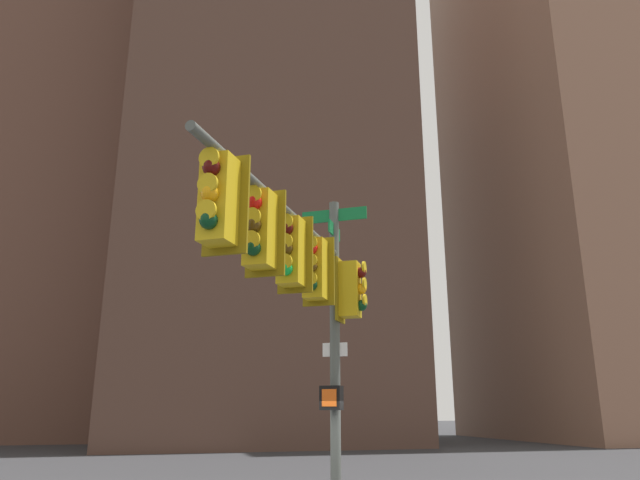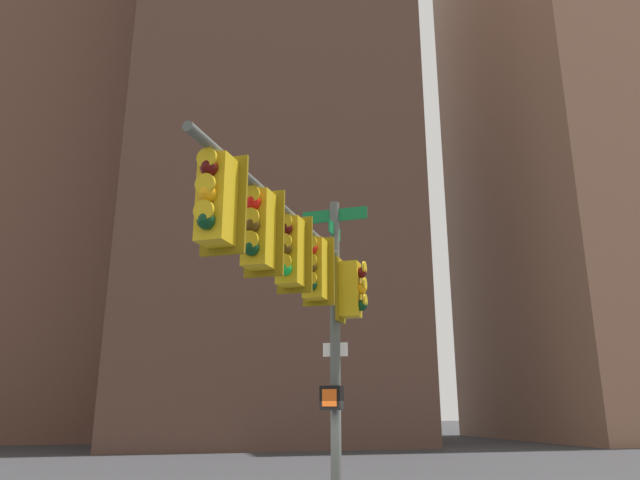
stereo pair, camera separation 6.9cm
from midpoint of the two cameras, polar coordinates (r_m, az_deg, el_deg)
The scene contains 5 objects.
signal_pole_assembly at distance 8.94m, azimuth -1.77°, elevation -3.68°, with size 3.45×4.93×6.14m.
building_brick_nearside at distance 61.49m, azimuth -22.34°, elevation 11.15°, with size 25.55×18.78×58.45m, color brown.
building_brick_midblock at distance 49.23m, azimuth -5.70°, elevation 10.33°, with size 20.21×17.83×48.35m, color #4C3328.
building_glass_tower at distance 69.78m, azimuth -20.10°, elevation 12.67°, with size 32.96×26.85×69.50m, color #8CB2C6.
building_brick_farside at distance 60.91m, azimuth 24.51°, elevation 9.18°, with size 20.73×19.37×53.66m, color #845B47.
Camera 1 is at (2.60, 9.86, 2.39)m, focal length 32.92 mm.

